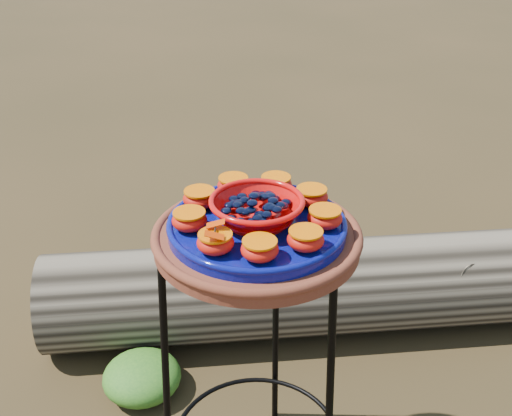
% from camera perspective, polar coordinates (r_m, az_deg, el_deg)
% --- Properties ---
extents(plant_stand, '(0.44, 0.44, 0.70)m').
position_cam_1_polar(plant_stand, '(1.51, 0.07, -14.72)').
color(plant_stand, black).
rests_on(plant_stand, ground).
extents(terracotta_saucer, '(0.41, 0.41, 0.03)m').
position_cam_1_polar(terracotta_saucer, '(1.29, 0.08, -2.79)').
color(terracotta_saucer, maroon).
rests_on(terracotta_saucer, plant_stand).
extents(cobalt_plate, '(0.35, 0.35, 0.02)m').
position_cam_1_polar(cobalt_plate, '(1.28, 0.08, -1.69)').
color(cobalt_plate, '#030443').
rests_on(cobalt_plate, terracotta_saucer).
extents(red_bowl, '(0.18, 0.18, 0.05)m').
position_cam_1_polar(red_bowl, '(1.26, 0.08, -0.26)').
color(red_bowl, red).
rests_on(red_bowl, cobalt_plate).
extents(glass_gems, '(0.14, 0.14, 0.02)m').
position_cam_1_polar(glass_gems, '(1.24, 0.08, 1.22)').
color(glass_gems, black).
rests_on(glass_gems, red_bowl).
extents(orange_half_0, '(0.07, 0.07, 0.04)m').
position_cam_1_polar(orange_half_0, '(1.17, -3.63, -3.10)').
color(orange_half_0, '#B10500').
rests_on(orange_half_0, cobalt_plate).
extents(orange_half_1, '(0.07, 0.07, 0.04)m').
position_cam_1_polar(orange_half_1, '(1.15, 0.33, -3.72)').
color(orange_half_1, '#B10500').
rests_on(orange_half_1, cobalt_plate).
extents(orange_half_2, '(0.07, 0.07, 0.04)m').
position_cam_1_polar(orange_half_2, '(1.18, 4.43, -2.82)').
color(orange_half_2, '#B10500').
rests_on(orange_half_2, cobalt_plate).
extents(orange_half_3, '(0.07, 0.07, 0.04)m').
position_cam_1_polar(orange_half_3, '(1.25, 6.13, -0.89)').
color(orange_half_3, '#B10500').
rests_on(orange_half_3, cobalt_plate).
extents(orange_half_4, '(0.07, 0.07, 0.04)m').
position_cam_1_polar(orange_half_4, '(1.33, 4.95, 1.00)').
color(orange_half_4, '#B10500').
rests_on(orange_half_4, cobalt_plate).
extents(orange_half_5, '(0.07, 0.07, 0.04)m').
position_cam_1_polar(orange_half_5, '(1.37, 1.78, 2.09)').
color(orange_half_5, '#B10500').
rests_on(orange_half_5, cobalt_plate).
extents(orange_half_6, '(0.07, 0.07, 0.04)m').
position_cam_1_polar(orange_half_6, '(1.37, -2.02, 2.03)').
color(orange_half_6, '#B10500').
rests_on(orange_half_6, cobalt_plate).
extents(orange_half_7, '(0.07, 0.07, 0.04)m').
position_cam_1_polar(orange_half_7, '(1.32, -5.04, 0.83)').
color(orange_half_7, '#B10500').
rests_on(orange_half_7, cobalt_plate).
extents(orange_half_8, '(0.07, 0.07, 0.04)m').
position_cam_1_polar(orange_half_8, '(1.24, -5.93, -1.10)').
color(orange_half_8, '#B10500').
rests_on(orange_half_8, cobalt_plate).
extents(butterfly, '(0.08, 0.06, 0.01)m').
position_cam_1_polar(butterfly, '(1.15, -3.67, -2.02)').
color(butterfly, '#CB3100').
rests_on(butterfly, orange_half_0).
extents(driftwood_log, '(1.73, 0.97, 0.31)m').
position_cam_1_polar(driftwood_log, '(2.12, 4.45, -7.09)').
color(driftwood_log, black).
rests_on(driftwood_log, ground).
extents(foliage_left, '(0.23, 0.23, 0.12)m').
position_cam_1_polar(foliage_left, '(1.97, -10.12, -14.46)').
color(foliage_left, '#245718').
rests_on(foliage_left, ground).
extents(foliage_back, '(0.36, 0.36, 0.18)m').
position_cam_1_polar(foliage_back, '(2.18, -2.71, -8.09)').
color(foliage_back, '#245718').
rests_on(foliage_back, ground).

